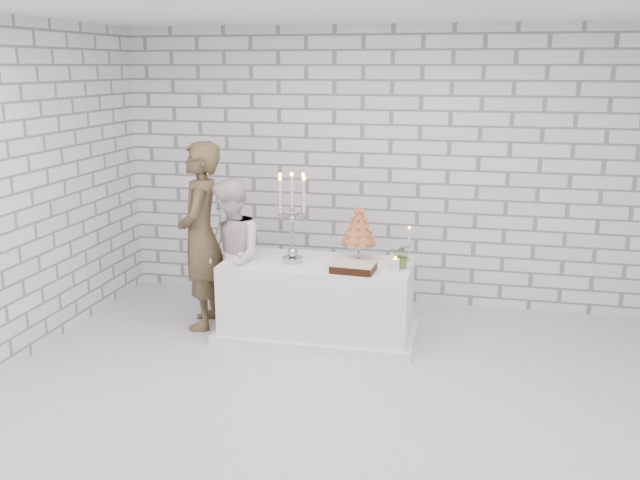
% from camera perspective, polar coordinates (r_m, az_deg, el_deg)
% --- Properties ---
extents(ground, '(6.00, 5.00, 0.01)m').
position_cam_1_polar(ground, '(5.54, 2.31, -13.39)').
color(ground, silver).
rests_on(ground, ground).
extents(ceiling, '(6.00, 5.00, 0.01)m').
position_cam_1_polar(ceiling, '(4.92, 2.68, 19.25)').
color(ceiling, white).
rests_on(ceiling, ground).
extents(wall_back, '(6.00, 0.01, 3.00)m').
position_cam_1_polar(wall_back, '(7.46, 5.87, 5.98)').
color(wall_back, white).
rests_on(wall_back, ground).
extents(wall_front, '(6.00, 0.01, 3.00)m').
position_cam_1_polar(wall_front, '(2.70, -6.97, -9.33)').
color(wall_front, white).
rests_on(wall_front, ground).
extents(cake_table, '(1.80, 0.80, 0.75)m').
position_cam_1_polar(cake_table, '(6.66, -0.23, -4.96)').
color(cake_table, white).
rests_on(cake_table, ground).
extents(groom, '(0.58, 0.76, 1.88)m').
position_cam_1_polar(groom, '(6.87, -9.93, 0.33)').
color(groom, '#4B3C26').
rests_on(groom, ground).
extents(bride, '(0.88, 0.94, 1.53)m').
position_cam_1_polar(bride, '(6.72, -7.50, -1.42)').
color(bride, white).
rests_on(bride, ground).
extents(candelabra, '(0.43, 0.43, 0.87)m').
position_cam_1_polar(candelabra, '(6.43, -2.34, 1.85)').
color(candelabra, '#A8A7B2').
rests_on(candelabra, cake_table).
extents(croquembouche, '(0.42, 0.42, 0.54)m').
position_cam_1_polar(croquembouche, '(6.55, 3.27, 0.57)').
color(croquembouche, '#AA5B2F').
rests_on(croquembouche, cake_table).
extents(chocolate_cake, '(0.41, 0.31, 0.08)m').
position_cam_1_polar(chocolate_cake, '(6.24, 2.81, -2.29)').
color(chocolate_cake, black).
rests_on(chocolate_cake, cake_table).
extents(pillar_candle, '(0.09, 0.09, 0.12)m').
position_cam_1_polar(pillar_candle, '(6.27, 6.30, -2.11)').
color(pillar_candle, white).
rests_on(pillar_candle, cake_table).
extents(extra_taper, '(0.08, 0.08, 0.32)m').
position_cam_1_polar(extra_taper, '(6.60, 7.43, -0.41)').
color(extra_taper, beige).
rests_on(extra_taper, cake_table).
extents(flowers, '(0.23, 0.20, 0.24)m').
position_cam_1_polar(flowers, '(6.38, 6.87, -1.28)').
color(flowers, '#3E632D').
rests_on(flowers, cake_table).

